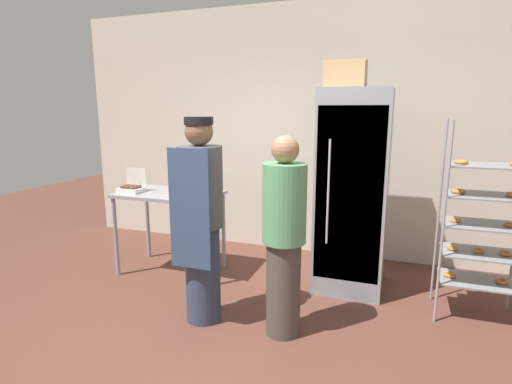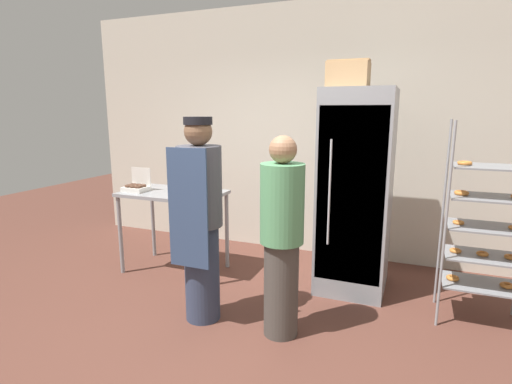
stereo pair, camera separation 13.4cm
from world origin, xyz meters
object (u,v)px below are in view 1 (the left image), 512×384
Objects in this scene: person_customer at (284,237)px; baking_rack at (482,224)px; donut_box at (132,188)px; blender_pitcher at (186,181)px; person_baker at (201,219)px; cardboard_storage_box at (345,75)px; refrigerator at (353,191)px.

baking_rack is at bearing 29.05° from person_customer.
baking_rack is 6.67× the size of donut_box.
person_baker reaches higher than blender_pitcher.
person_customer is (-1.50, -0.83, -0.02)m from baking_rack.
person_baker is at bearing -30.29° from donut_box.
baking_rack is 2.90m from blender_pitcher.
cardboard_storage_box is 0.24× the size of person_customer.
cardboard_storage_box is at bearing 48.40° from person_baker.
donut_box is at bearing -177.59° from baking_rack.
refrigerator reaches higher than person_baker.
person_baker is (-1.10, -1.14, -0.09)m from refrigerator.
baking_rack reaches higher than donut_box.
blender_pitcher is 1.69m from person_customer.
refrigerator is at bearing 46.02° from person_baker.
baking_rack is 0.99× the size of person_baker.
donut_box is at bearing 160.31° from person_customer.
blender_pitcher is 0.16× the size of person_customer.
baking_rack is 3.44m from donut_box.
blender_pitcher is (-1.79, -0.19, 0.03)m from refrigerator.
donut_box is 1.41m from person_baker.
refrigerator reaches higher than blender_pitcher.
refrigerator is 1.59m from person_baker.
blender_pitcher is (-2.90, 0.10, 0.18)m from baking_rack.
refrigerator reaches higher than person_customer.
blender_pitcher is 0.14× the size of person_baker.
person_customer reaches higher than donut_box.
person_baker is (1.22, -0.71, -0.05)m from donut_box.
blender_pitcher is at bearing 24.20° from donut_box.
baking_rack reaches higher than person_customer.
blender_pitcher is at bearing -173.85° from refrigerator.
donut_box is at bearing 149.71° from person_baker.
donut_box is at bearing -169.44° from refrigerator.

